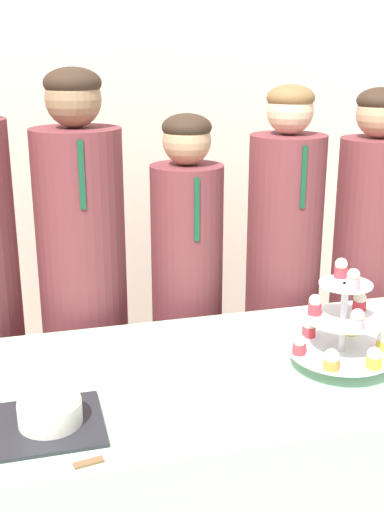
{
  "coord_description": "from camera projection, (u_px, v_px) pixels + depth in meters",
  "views": [
    {
      "loc": [
        -0.56,
        -1.19,
        1.65
      ],
      "look_at": [
        -0.13,
        0.42,
        1.11
      ],
      "focal_mm": 45.0,
      "sensor_mm": 36.0,
      "label": 1
    }
  ],
  "objects": [
    {
      "name": "cupcake_stand",
      "position": [
        343.0,
        328.0,
        1.81
      ],
      "size": [
        0.3,
        0.3,
        0.32
      ],
      "color": "silver",
      "rests_on": "table"
    },
    {
      "name": "student_4",
      "position": [
        365.0,
        288.0,
        2.6
      ],
      "size": [
        0.28,
        0.28,
        1.52
      ],
      "color": "brown",
      "rests_on": "ground_plane"
    },
    {
      "name": "student_2",
      "position": [
        187.0,
        315.0,
        2.43
      ],
      "size": [
        0.26,
        0.27,
        1.44
      ],
      "color": "brown",
      "rests_on": "ground_plane"
    },
    {
      "name": "round_cake",
      "position": [
        50.0,
        410.0,
        1.55
      ],
      "size": [
        0.25,
        0.25,
        0.1
      ],
      "color": "#232328",
      "rests_on": "table"
    },
    {
      "name": "wall_back",
      "position": [
        145.0,
        119.0,
        2.94
      ],
      "size": [
        9.0,
        0.06,
        2.7
      ],
      "color": "beige",
      "rests_on": "ground_plane"
    },
    {
      "name": "cake_knife",
      "position": [
        106.0,
        459.0,
        1.44
      ],
      "size": [
        0.23,
        0.06,
        0.01
      ],
      "rotation": [
        0.0,
        0.0,
        0.17
      ],
      "color": "silver",
      "rests_on": "table"
    },
    {
      "name": "table",
      "position": [
        236.0,
        480.0,
        1.97
      ],
      "size": [
        1.55,
        0.77,
        0.77
      ],
      "color": "#A8DBB2",
      "rests_on": "ground_plane"
    },
    {
      "name": "student_1",
      "position": [
        85.0,
        308.0,
        2.32
      ],
      "size": [
        0.31,
        0.31,
        1.6
      ],
      "color": "brown",
      "rests_on": "ground_plane"
    },
    {
      "name": "student_3",
      "position": [
        282.0,
        296.0,
        2.51
      ],
      "size": [
        0.28,
        0.29,
        1.54
      ],
      "color": "brown",
      "rests_on": "ground_plane"
    }
  ]
}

